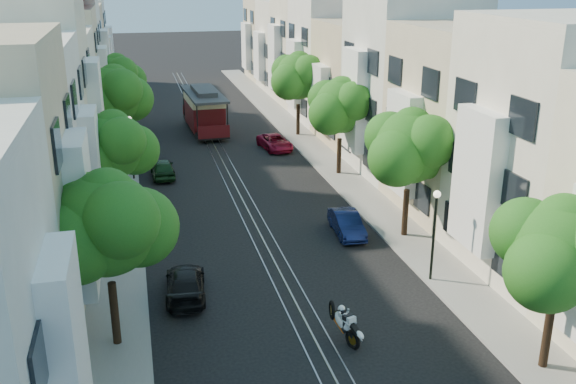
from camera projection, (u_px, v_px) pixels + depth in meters
ground at (217, 150)px, 49.19m from camera, size 200.00×200.00×0.00m
sidewalk_east at (308, 144)px, 50.79m from camera, size 2.50×80.00×0.12m
sidewalk_west at (120, 156)px, 47.55m from camera, size 2.50×80.00×0.12m
rail_left at (210, 151)px, 49.06m from camera, size 0.06×80.00×0.02m
rail_slot at (217, 150)px, 49.18m from camera, size 0.06×80.00×0.02m
rail_right at (224, 150)px, 49.31m from camera, size 0.06×80.00×0.02m
lane_line at (217, 150)px, 49.19m from camera, size 0.08×80.00×0.01m
townhouses_east at (366, 77)px, 50.05m from camera, size 7.75×72.00×12.00m
townhouses_west at (46, 91)px, 44.79m from camera, size 7.75×72.00×11.76m
tree_e_a at (562, 253)px, 20.89m from camera, size 4.72×3.87×6.27m
tree_e_b at (411, 149)px, 31.79m from camera, size 4.93×4.08×6.68m
tree_e_c at (341, 107)px, 41.93m from camera, size 4.84×3.99×6.52m
tree_e_d at (299, 77)px, 51.94m from camera, size 5.01×4.16×6.85m
tree_w_a at (108, 227)px, 22.16m from camera, size 4.93×4.08×6.68m
tree_w_b at (113, 148)px, 33.28m from camera, size 4.72×3.87×6.27m
tree_w_c at (115, 96)px, 43.15m from camera, size 5.13×4.28×7.09m
tree_w_d at (117, 78)px, 53.40m from camera, size 4.84×3.99×6.52m
lamp_east at (435, 222)px, 27.64m from camera, size 0.32×0.32×4.16m
lamp_west at (131, 138)px, 41.34m from camera, size 0.32×0.32×4.16m
sportbike_rider at (344, 322)px, 23.74m from camera, size 0.82×1.97×1.40m
cable_car at (204, 108)px, 54.27m from camera, size 3.17×8.93×3.39m
parked_car_e_mid at (347, 224)px, 33.46m from camera, size 1.48×3.70×1.19m
parked_car_e_far at (275, 142)px, 49.32m from camera, size 2.40×4.29×1.13m
parked_car_w_near at (185, 284)px, 27.11m from camera, size 1.96×4.15×1.17m
parked_car_w_mid at (150, 225)px, 33.16m from camera, size 1.87×4.12×1.31m
parked_car_w_far at (163, 168)px, 42.66m from camera, size 1.57×3.70×1.25m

